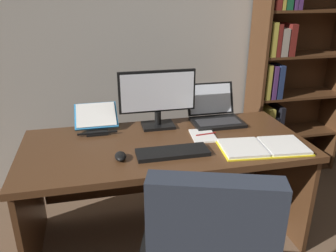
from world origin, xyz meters
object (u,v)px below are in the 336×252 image
Objects in this scene: desk at (163,163)px; computer_mouse at (120,156)px; bookshelf at (290,55)px; open_binder at (263,147)px; reading_stand_with_book at (96,118)px; keyboard at (173,152)px; monitor at (158,99)px; pen at (206,134)px; laptop at (215,114)px; notepad at (203,136)px.

computer_mouse reaches higher than desk.
bookshelf is 4.02× the size of open_binder.
reading_stand_with_book is (-1.66, -0.40, -0.30)m from bookshelf.
keyboard is 1.47× the size of reading_stand_with_book.
pen is at bearing -40.56° from monitor.
desk is 3.36× the size of monitor.
bookshelf reaches higher than reading_stand_with_book.
computer_mouse reaches higher than open_binder.
keyboard is at bearing -142.76° from pen.
reading_stand_with_book reaches higher than pen.
reading_stand_with_book is 0.53× the size of open_binder.
laptop is at bearing 58.76° from pen.
desk is at bearing 91.52° from keyboard.
monitor is 0.44m from reading_stand_with_book.
keyboard is 0.34m from pen.
laptop reaches higher than computer_mouse.
desk is at bearing -154.53° from laptop.
notepad is 1.50× the size of pen.
monitor is 0.41m from pen.
notepad is at bearing -23.95° from reading_stand_with_book.
bookshelf reaches higher than laptop.
computer_mouse is 0.36× the size of reading_stand_with_book.
open_binder is at bearing -41.41° from notepad.
desk is at bearing 157.09° from open_binder.
bookshelf is at bearing 13.44° from reading_stand_with_book.
laptop reaches higher than reading_stand_with_book.
desk is 0.81× the size of bookshelf.
desk is 4.98× the size of laptop.
monitor is at bearing -178.61° from laptop.
computer_mouse is at bearing -149.75° from bookshelf.
reading_stand_with_book is 1.11m from open_binder.
monitor reaches higher than open_binder.
keyboard and open_binder have the same top height.
pen is at bearing 142.01° from open_binder.
open_binder is at bearing -3.39° from computer_mouse.
open_binder is at bearing -30.00° from reading_stand_with_book.
bookshelf is 15.50× the size of pen.
pen reaches higher than desk.
keyboard is 0.55m from open_binder.
monitor reaches higher than desk.
bookshelf is (1.25, 0.65, 0.56)m from desk.
computer_mouse is 0.52m from reading_stand_with_book.
desk is 0.32m from keyboard.
reading_stand_with_book reaches higher than desk.
reading_stand_with_book is at bearing 156.67° from pen.
notepad is (-0.17, -0.24, -0.05)m from laptop.
computer_mouse is at bearing -124.20° from monitor.
laptop is 2.52× the size of pen.
monitor is at bearing 90.00° from keyboard.
pen is at bearing -23.33° from reading_stand_with_book.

